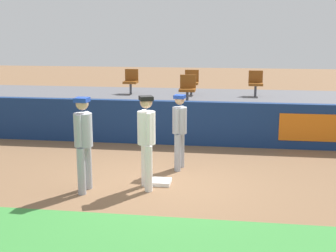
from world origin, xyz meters
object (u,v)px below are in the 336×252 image
first_base (161,182)px  player_runner_visitor (83,138)px  seat_back_center (191,81)px  seat_front_center (188,87)px  seat_back_left (131,80)px  player_fielder_home (147,136)px  player_coach_visitor (180,127)px  seat_back_right (256,82)px

first_base → player_runner_visitor: (-1.39, -0.64, 1.03)m
player_runner_visitor → seat_back_center: bearing=172.4°
first_base → seat_front_center: (0.04, 4.77, 1.36)m
seat_front_center → first_base: bearing=-90.5°
seat_back_left → seat_front_center: (2.15, -1.80, 0.00)m
seat_back_left → player_runner_visitor: bearing=-84.3°
seat_back_center → player_fielder_home: bearing=-91.8°
first_base → player_coach_visitor: (0.25, 1.07, 0.94)m
seat_front_center → seat_back_center: bearing=91.7°
player_runner_visitor → seat_back_left: size_ratio=2.19×
player_fielder_home → player_coach_visitor: size_ratio=1.09×
player_runner_visitor → player_fielder_home: bearing=109.9°
player_runner_visitor → seat_back_right: 8.03m
seat_front_center → player_coach_visitor: bearing=-86.8°
first_base → seat_back_right: size_ratio=0.48×
seat_back_left → seat_back_center: bearing=0.0°
player_coach_visitor → seat_back_left: bearing=-147.4°
player_fielder_home → seat_back_right: 7.27m
seat_back_right → seat_back_center: same height
player_runner_visitor → first_base: bearing=117.8°
first_base → seat_back_center: 6.71m
seat_back_right → player_fielder_home: bearing=-109.0°
seat_front_center → seat_back_center: (-0.05, 1.80, -0.00)m
player_fielder_home → player_coach_visitor: 1.44m
player_coach_visitor → seat_front_center: seat_front_center is taller
player_fielder_home → player_coach_visitor: (0.48, 1.36, -0.09)m
player_fielder_home → seat_back_right: size_ratio=2.20×
seat_back_left → seat_back_center: (2.10, 0.00, 0.00)m
first_base → player_runner_visitor: bearing=-155.3°
seat_back_left → player_coach_visitor: bearing=-66.8°
first_base → seat_back_right: 7.04m
player_runner_visitor → player_coach_visitor: bearing=139.4°
player_runner_visitor → seat_back_left: player_runner_visitor is taller
seat_back_left → seat_front_center: bearing=-39.9°
first_base → player_coach_visitor: 1.44m
player_coach_visitor → seat_back_left: 6.00m
seat_back_left → first_base: bearing=-72.2°
player_coach_visitor → player_runner_visitor: bearing=-34.4°
seat_back_left → seat_back_center: same height
player_runner_visitor → seat_back_left: 7.25m
player_coach_visitor → player_fielder_home: bearing=-10.1°
player_runner_visitor → seat_back_center: size_ratio=2.19×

